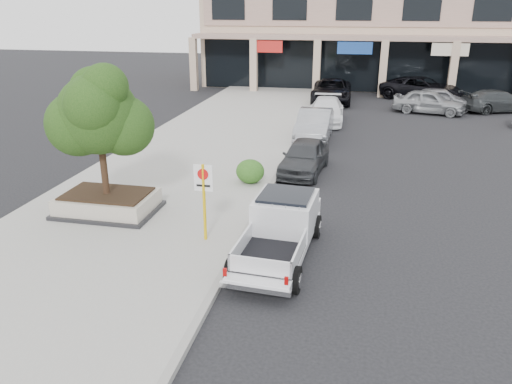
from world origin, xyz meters
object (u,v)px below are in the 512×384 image
(curb_car_c, at_px, (326,110))
(planter_tree, at_px, (104,114))
(no_parking_sign, at_px, (204,192))
(curb_car_b, at_px, (314,125))
(lot_car_a, at_px, (429,102))
(lot_car_c, at_px, (498,101))
(curb_car_a, at_px, (304,156))
(lot_car_d, at_px, (422,88))
(planter, at_px, (108,203))
(lot_car_e, at_px, (441,99))
(pickup_truck, at_px, (278,232))
(curb_car_d, at_px, (332,91))

(curb_car_c, bearing_deg, planter_tree, -112.78)
(no_parking_sign, relative_size, curb_car_b, 0.49)
(lot_car_a, xyz_separation_m, lot_car_c, (4.50, 1.50, -0.05))
(curb_car_a, height_order, curb_car_c, curb_car_c)
(planter_tree, bearing_deg, curb_car_b, 64.11)
(planter_tree, xyz_separation_m, curb_car_c, (5.80, 15.75, -2.71))
(curb_car_b, xyz_separation_m, curb_car_c, (0.29, 4.38, -0.07))
(planter_tree, height_order, curb_car_b, planter_tree)
(curb_car_b, bearing_deg, lot_car_d, 64.83)
(lot_car_a, relative_size, lot_car_d, 0.75)
(planter, distance_m, lot_car_a, 23.33)
(curb_car_a, bearing_deg, curb_car_b, 96.77)
(curb_car_c, xyz_separation_m, lot_car_a, (6.28, 3.97, 0.06))
(planter, height_order, lot_car_d, lot_car_d)
(planter_tree, relative_size, lot_car_e, 0.92)
(planter, distance_m, lot_car_e, 24.90)
(planter, height_order, curb_car_c, curb_car_c)
(lot_car_a, bearing_deg, lot_car_e, -20.12)
(planter, distance_m, lot_car_c, 27.14)
(curb_car_c, xyz_separation_m, lot_car_c, (10.78, 5.47, 0.01))
(curb_car_c, bearing_deg, planter, -113.03)
(lot_car_d, bearing_deg, no_parking_sign, -176.99)
(planter_tree, bearing_deg, lot_car_c, 52.00)
(no_parking_sign, relative_size, curb_car_c, 0.47)
(curb_car_b, xyz_separation_m, lot_car_e, (7.45, 9.66, -0.04))
(planter, bearing_deg, curb_car_a, 46.01)
(planter, distance_m, curb_car_a, 8.35)
(pickup_truck, height_order, lot_car_c, pickup_truck)
(curb_car_b, relative_size, curb_car_c, 0.97)
(curb_car_d, bearing_deg, lot_car_a, -24.31)
(planter_tree, distance_m, lot_car_d, 27.88)
(curb_car_c, bearing_deg, lot_car_d, 53.09)
(curb_car_a, height_order, lot_car_a, lot_car_a)
(curb_car_b, height_order, lot_car_c, curb_car_b)
(pickup_truck, bearing_deg, curb_car_c, 93.60)
(planter, relative_size, curb_car_c, 0.66)
(curb_car_b, height_order, curb_car_c, curb_car_b)
(lot_car_a, distance_m, lot_car_e, 1.57)
(planter_tree, bearing_deg, curb_car_d, 75.85)
(curb_car_a, bearing_deg, planter_tree, -128.82)
(planter, xyz_separation_m, lot_car_d, (12.24, 25.13, 0.35))
(no_parking_sign, xyz_separation_m, curb_car_a, (2.02, 7.32, -0.94))
(pickup_truck, height_order, curb_car_b, pickup_truck)
(curb_car_b, distance_m, curb_car_d, 11.02)
(lot_car_e, bearing_deg, lot_car_c, -85.53)
(planter, bearing_deg, lot_car_c, 51.97)
(planter, distance_m, lot_car_d, 27.96)
(pickup_truck, relative_size, curb_car_c, 1.03)
(planter, height_order, lot_car_c, lot_car_c)
(no_parking_sign, bearing_deg, lot_car_d, 72.25)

